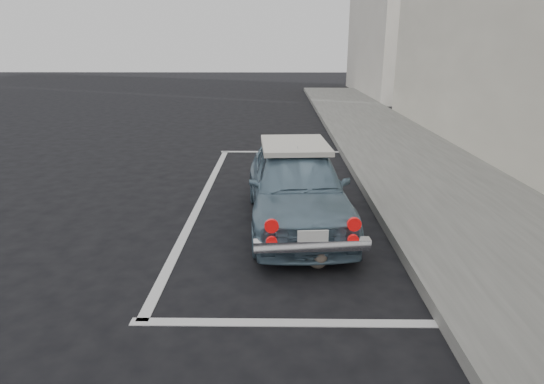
{
  "coord_description": "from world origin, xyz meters",
  "views": [
    {
      "loc": [
        0.34,
        -4.08,
        2.42
      ],
      "look_at": [
        0.28,
        1.08,
        0.75
      ],
      "focal_mm": 30.0,
      "sensor_mm": 36.0,
      "label": 1
    }
  ],
  "objects": [
    {
      "name": "cat",
      "position": [
        0.8,
        0.62,
        0.14
      ],
      "size": [
        0.31,
        0.56,
        0.3
      ],
      "rotation": [
        0.0,
        0.0,
        0.19
      ],
      "color": "#7A6D5D",
      "rests_on": "ground"
    },
    {
      "name": "building_far",
      "position": [
        6.35,
        20.0,
        4.0
      ],
      "size": [
        3.5,
        10.0,
        8.0
      ],
      "primitive_type": "cube",
      "color": "beige",
      "rests_on": "ground"
    },
    {
      "name": "ground",
      "position": [
        0.0,
        0.0,
        0.0
      ],
      "size": [
        80.0,
        80.0,
        0.0
      ],
      "primitive_type": "plane",
      "color": "black",
      "rests_on": "ground"
    },
    {
      "name": "pline_front",
      "position": [
        0.5,
        6.5,
        0.0
      ],
      "size": [
        3.0,
        0.12,
        0.01
      ],
      "primitive_type": "cube",
      "color": "silver",
      "rests_on": "ground"
    },
    {
      "name": "pline_side",
      "position": [
        -0.9,
        3.0,
        0.0
      ],
      "size": [
        0.12,
        7.0,
        0.01
      ],
      "primitive_type": "cube",
      "color": "silver",
      "rests_on": "ground"
    },
    {
      "name": "retro_coupe",
      "position": [
        0.61,
        1.98,
        0.57
      ],
      "size": [
        1.54,
        3.39,
        1.12
      ],
      "rotation": [
        0.0,
        0.0,
        0.07
      ],
      "color": "slate",
      "rests_on": "ground"
    },
    {
      "name": "pline_rear",
      "position": [
        0.5,
        -0.5,
        0.0
      ],
      "size": [
        3.0,
        0.12,
        0.01
      ],
      "primitive_type": "cube",
      "color": "silver",
      "rests_on": "ground"
    },
    {
      "name": "sidewalk",
      "position": [
        3.2,
        2.0,
        0.07
      ],
      "size": [
        2.8,
        40.0,
        0.15
      ],
      "primitive_type": "cube",
      "color": "slate",
      "rests_on": "ground"
    }
  ]
}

